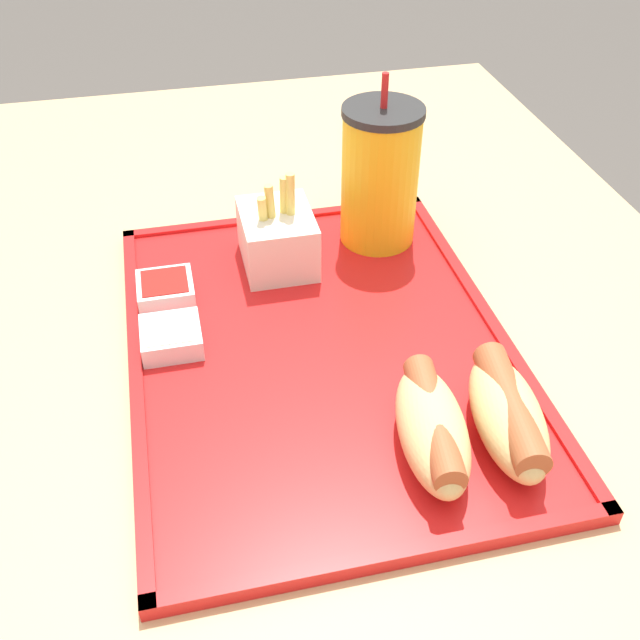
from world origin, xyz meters
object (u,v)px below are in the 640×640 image
Objects in this scene: sauce_cup_mayo at (171,336)px; sauce_cup_ketchup at (166,289)px; soda_cup at (380,176)px; hot_dog_near at (432,427)px; fries_carton at (278,237)px; hot_dog_far at (508,414)px.

sauce_cup_mayo is 1.00× the size of sauce_cup_ketchup.
soda_cup is 1.34× the size of hot_dog_near.
fries_carton is 0.16m from sauce_cup_mayo.
hot_dog_far is at bearing 90.00° from hot_dog_near.
hot_dog_far reaches higher than sauce_cup_mayo.
hot_dog_far is 2.53× the size of sauce_cup_ketchup.
hot_dog_far is 1.00× the size of hot_dog_near.
hot_dog_near is 2.54× the size of sauce_cup_mayo.
hot_dog_near is at bearing -90.00° from hot_dog_far.
fries_carton is 1.91× the size of sauce_cup_ketchup.
hot_dog_near is 1.33× the size of fries_carton.
hot_dog_far is at bearing 3.28° from soda_cup.
hot_dog_near is at bearing 37.81° from sauce_cup_ketchup.
soda_cup is 0.13m from fries_carton.
soda_cup is 1.79× the size of fries_carton.
hot_dog_near reaches higher than sauce_cup_mayo.
hot_dog_far is at bearing 25.26° from fries_carton.
sauce_cup_mayo is 0.07m from sauce_cup_ketchup.
hot_dog_near is 0.29m from fries_carton.
soda_cup reaches higher than sauce_cup_ketchup.
fries_carton reaches higher than sauce_cup_ketchup.
sauce_cup_ketchup is at bearing -142.19° from hot_dog_near.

